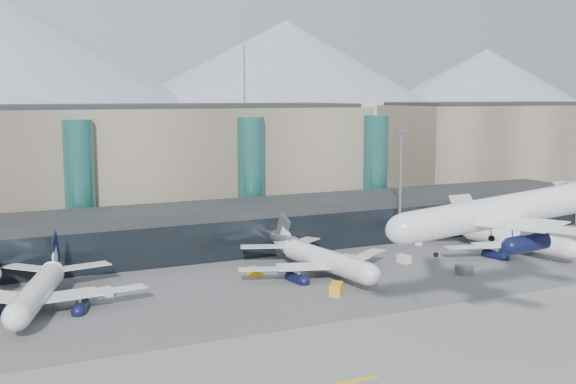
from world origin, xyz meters
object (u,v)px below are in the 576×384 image
at_px(jet_parked_right, 502,231).
at_px(veh_d, 419,241).
at_px(jet_parked_mid, 316,251).
at_px(veh_g, 404,259).
at_px(hero_jet, 517,201).
at_px(veh_h, 336,289).
at_px(jet_parked_left, 41,280).
at_px(veh_c, 464,270).
at_px(veh_a, 103,293).
at_px(veh_b, 255,272).
at_px(lightmast_mid, 400,180).

xyz_separation_m(jet_parked_right, veh_d, (-11.54, 13.60, -3.50)).
xyz_separation_m(jet_parked_mid, veh_g, (19.73, 0.02, -3.43)).
height_order(hero_jet, veh_h, hero_jet).
distance_m(jet_parked_left, jet_parked_mid, 49.09).
height_order(hero_jet, veh_g, hero_jet).
bearing_deg(veh_c, jet_parked_left, -178.53).
height_order(jet_parked_left, veh_d, jet_parked_left).
relative_size(veh_a, veh_c, 0.94).
bearing_deg(jet_parked_right, jet_parked_left, 79.09).
xyz_separation_m(jet_parked_mid, veh_b, (-11.29, 2.94, -3.40)).
bearing_deg(veh_b, veh_c, -118.44).
relative_size(veh_b, veh_g, 1.05).
relative_size(jet_parked_right, veh_c, 11.41).
xyz_separation_m(jet_parked_mid, jet_parked_right, (44.79, 0.01, 0.08)).
bearing_deg(jet_parked_left, veh_c, -80.76).
bearing_deg(lightmast_mid, hero_jet, -108.47).
relative_size(lightmast_mid, veh_b, 9.01).
height_order(jet_parked_mid, veh_g, jet_parked_mid).
height_order(veh_a, veh_c, veh_c).
relative_size(jet_parked_mid, veh_c, 11.15).
relative_size(hero_jet, jet_parked_right, 1.10).
relative_size(jet_parked_right, veh_h, 9.90).
xyz_separation_m(jet_parked_left, veh_b, (37.80, 3.00, -3.42)).
height_order(veh_c, veh_g, veh_c).
height_order(jet_parked_mid, veh_b, jet_parked_mid).
bearing_deg(lightmast_mid, veh_c, -99.36).
bearing_deg(hero_jet, veh_g, 85.70).
bearing_deg(veh_d, veh_c, -154.11).
relative_size(hero_jet, veh_c, 12.52).
relative_size(jet_parked_left, veh_g, 12.83).
height_order(jet_parked_right, veh_d, jet_parked_right).
xyz_separation_m(hero_jet, veh_g, (9.09, 40.14, -17.57)).
bearing_deg(veh_c, jet_parked_right, 42.90).
bearing_deg(veh_b, hero_jet, -158.17).
xyz_separation_m(lightmast_mid, jet_parked_mid, (-29.25, -15.60, -10.20)).
distance_m(jet_parked_right, veh_d, 18.17).
xyz_separation_m(veh_c, veh_g, (-4.89, 12.54, -0.07)).
distance_m(jet_parked_left, veh_d, 83.53).
distance_m(veh_b, veh_g, 31.15).
distance_m(lightmast_mid, veh_g, 22.79).
xyz_separation_m(jet_parked_left, jet_parked_mid, (49.09, 0.06, -0.02)).
distance_m(lightmast_mid, veh_b, 44.60).
bearing_deg(jet_parked_left, lightmast_mid, -59.86).
xyz_separation_m(hero_jet, jet_parked_right, (34.15, 40.13, -14.06)).
bearing_deg(veh_a, jet_parked_left, 167.65).
bearing_deg(veh_g, jet_parked_mid, -98.61).
bearing_deg(hero_jet, veh_h, 127.83).
bearing_deg(veh_c, veh_d, 82.78).
distance_m(jet_parked_left, veh_a, 10.31).
distance_m(lightmast_mid, veh_h, 46.64).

